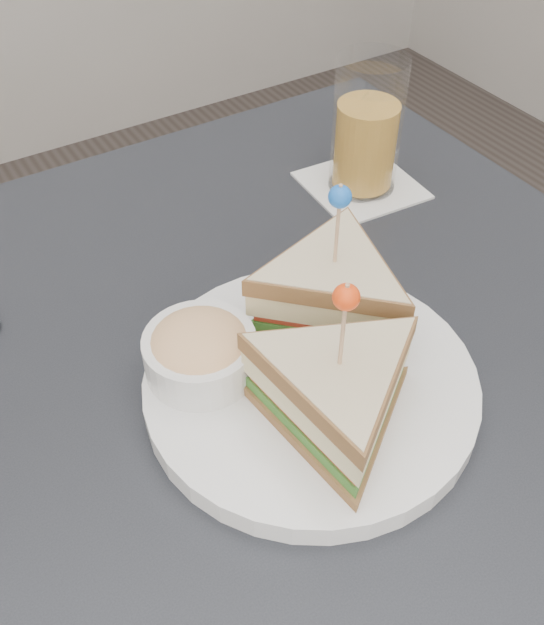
# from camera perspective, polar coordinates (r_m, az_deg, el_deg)

# --- Properties ---
(table) EXTENTS (0.80, 0.80, 0.75)m
(table) POSITION_cam_1_polar(r_m,az_deg,el_deg) (0.66, -0.28, -8.75)
(table) COLOR black
(table) RESTS_ON ground
(plate_meal) EXTENTS (0.31, 0.31, 0.16)m
(plate_meal) POSITION_cam_1_polar(r_m,az_deg,el_deg) (0.55, 3.60, -3.11)
(plate_meal) COLOR white
(plate_meal) RESTS_ON table
(drink_set) EXTENTS (0.13, 0.13, 0.15)m
(drink_set) POSITION_cam_1_polar(r_m,az_deg,el_deg) (0.78, 7.73, 14.33)
(drink_set) COLOR silver
(drink_set) RESTS_ON table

